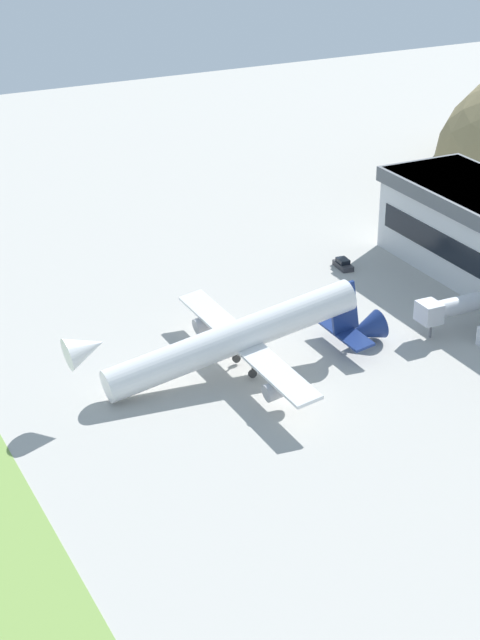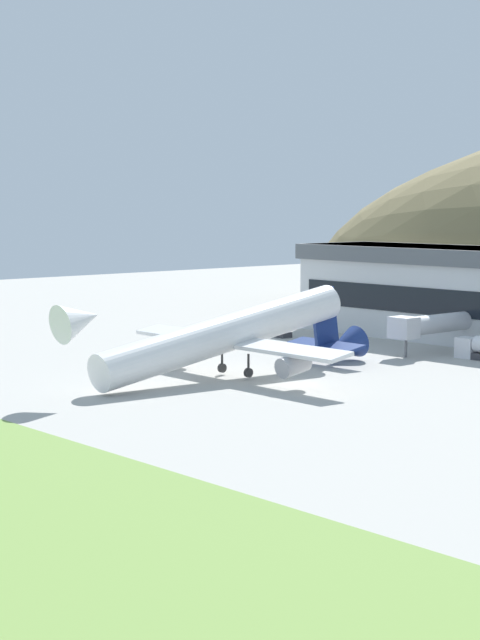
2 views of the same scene
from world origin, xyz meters
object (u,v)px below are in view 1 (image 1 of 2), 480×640
traffic_cone_0 (335,317)px  jetway_0 (458,305)px  cargo_airplane (239,339)px  service_car_3 (343,264)px

traffic_cone_0 → jetway_0: bearing=50.1°
cargo_airplane → traffic_cone_0: 22.08m
cargo_airplane → traffic_cone_0: bearing=113.1°
jetway_0 → cargo_airplane: size_ratio=0.32×
service_car_3 → jetway_0: bearing=4.9°
jetway_0 → cargo_airplane: 33.31m
jetway_0 → service_car_3: bearing=-175.1°
cargo_airplane → traffic_cone_0: size_ratio=78.76×
traffic_cone_0 → cargo_airplane: bearing=-66.9°
jetway_0 → service_car_3: (-26.88, -2.29, -3.35)m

